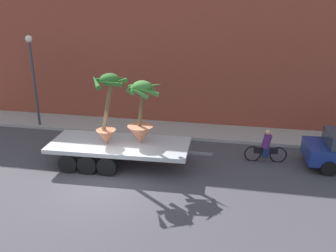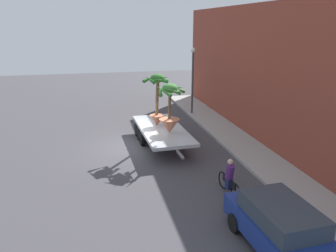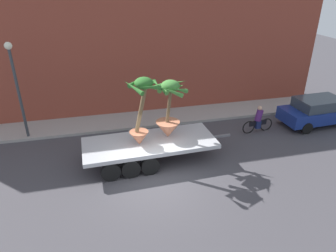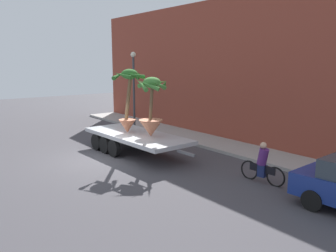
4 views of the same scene
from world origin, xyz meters
name	(u,v)px [view 3 (image 3 of 4)]	position (x,y,z in m)	size (l,w,h in m)	color
ground_plane	(156,182)	(0.00, 0.00, 0.00)	(60.00, 60.00, 0.00)	#423F44
sidewalk	(135,120)	(0.00, 6.10, 0.07)	(24.00, 2.20, 0.15)	#A39E99
building_facade	(128,49)	(0.00, 7.80, 3.87)	(24.00, 1.20, 7.73)	brown
flatbed_trailer	(144,146)	(-0.18, 1.75, 0.77)	(6.98, 2.59, 0.98)	#B7BABF
potted_palm_rear	(142,111)	(-0.26, 1.56, 2.59)	(1.51, 1.50, 3.05)	#B26647
potted_palm_middle	(169,113)	(1.02, 1.98, 2.17)	(1.55, 1.67, 2.71)	#C17251
cyclist	(258,120)	(6.28, 3.21, 0.67)	(1.84, 0.38, 1.54)	black
parked_car	(320,111)	(10.10, 3.27, 0.83)	(4.61, 2.05, 1.58)	navy
street_lamp	(16,79)	(-5.72, 5.30, 3.23)	(0.36, 0.36, 4.83)	#383D42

